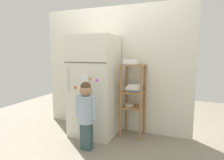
{
  "coord_description": "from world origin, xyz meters",
  "views": [
    {
      "loc": [
        1.18,
        -2.71,
        1.33
      ],
      "look_at": [
        0.1,
        0.02,
        0.91
      ],
      "focal_mm": 30.46,
      "sensor_mm": 36.0,
      "label": 1
    }
  ],
  "objects_px": {
    "child_standing": "(86,109)",
    "pantry_shelf_unit": "(133,94)",
    "fruit_bin": "(132,63)",
    "refrigerator": "(94,86)"
  },
  "relations": [
    {
      "from": "child_standing",
      "to": "pantry_shelf_unit",
      "type": "bearing_deg",
      "value": 54.81
    },
    {
      "from": "pantry_shelf_unit",
      "to": "fruit_bin",
      "type": "xyz_separation_m",
      "value": [
        -0.02,
        -0.01,
        0.49
      ]
    },
    {
      "from": "child_standing",
      "to": "fruit_bin",
      "type": "height_order",
      "value": "fruit_bin"
    },
    {
      "from": "child_standing",
      "to": "pantry_shelf_unit",
      "type": "height_order",
      "value": "pantry_shelf_unit"
    },
    {
      "from": "pantry_shelf_unit",
      "to": "fruit_bin",
      "type": "height_order",
      "value": "fruit_bin"
    },
    {
      "from": "refrigerator",
      "to": "pantry_shelf_unit",
      "type": "relative_size",
      "value": 1.39
    },
    {
      "from": "refrigerator",
      "to": "pantry_shelf_unit",
      "type": "bearing_deg",
      "value": 12.92
    },
    {
      "from": "pantry_shelf_unit",
      "to": "refrigerator",
      "type": "bearing_deg",
      "value": -167.08
    },
    {
      "from": "child_standing",
      "to": "fruit_bin",
      "type": "relative_size",
      "value": 4.13
    },
    {
      "from": "fruit_bin",
      "to": "child_standing",
      "type": "bearing_deg",
      "value": -124.4
    }
  ]
}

